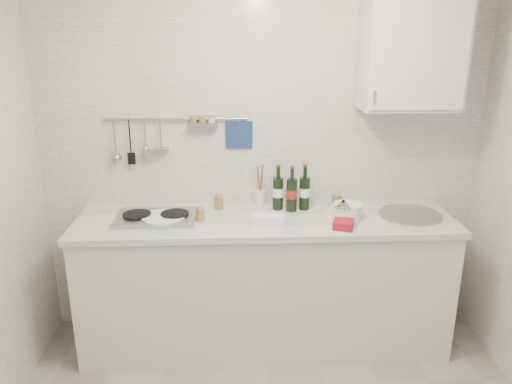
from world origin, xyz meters
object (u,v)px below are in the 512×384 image
wall_cabinet (411,52)px  plate_stack_sink (345,212)px  wine_bottles (291,188)px  plate_stack_hob (162,219)px  utensil_crock (260,196)px

wall_cabinet → plate_stack_sink: (-0.39, -0.16, -0.98)m
wall_cabinet → wine_bottles: wall_cabinet is taller
plate_stack_hob → wine_bottles: bearing=12.5°
wine_bottles → plate_stack_sink: bearing=-30.3°
wall_cabinet → wine_bottles: 1.13m
wall_cabinet → plate_stack_hob: (-1.55, -0.16, -1.01)m
plate_stack_sink → utensil_crock: size_ratio=0.83×
wall_cabinet → utensil_crock: size_ratio=2.36×
wall_cabinet → plate_stack_sink: 1.07m
plate_stack_hob → wine_bottles: (0.84, 0.19, 0.14)m
plate_stack_hob → utensil_crock: size_ratio=0.99×
plate_stack_hob → plate_stack_sink: size_ratio=1.20×
plate_stack_hob → plate_stack_sink: bearing=-0.2°
utensil_crock → wine_bottles: bearing=-24.1°
utensil_crock → plate_stack_hob: bearing=-156.4°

